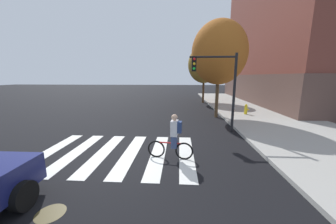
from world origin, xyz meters
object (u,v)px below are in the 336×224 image
Objects in this scene: traffic_light_near at (219,79)px; manhole_cover at (51,213)px; street_tree_near at (219,53)px; cyclist at (173,137)px; street_tree_mid at (204,64)px; fire_hydrant at (246,109)px.

manhole_cover is at bearing -126.96° from traffic_light_near.
cyclist is at bearing -112.11° from street_tree_near.
street_tree_near is at bearing 79.47° from traffic_light_near.
cyclist reaches higher than manhole_cover.
street_tree_near is (5.61, 10.25, 4.64)m from manhole_cover.
street_tree_near reaches higher than manhole_cover.
cyclist is 8.75m from street_tree_near.
street_tree_near is 7.77m from street_tree_mid.
street_tree_mid is at bearing 86.64° from traffic_light_near.
cyclist is 0.41× the size of traffic_light_near.
street_tree_near reaches higher than street_tree_mid.
manhole_cover is 8.68m from traffic_light_near.
street_tree_mid reaches higher than fire_hydrant.
street_tree_mid reaches higher than manhole_cover.
traffic_light_near is at bearing -125.58° from fire_hydrant.
manhole_cover is 0.82× the size of fire_hydrant.
manhole_cover is 0.09× the size of street_tree_near.
cyclist reaches higher than fire_hydrant.
manhole_cover is 0.15× the size of traffic_light_near.
fire_hydrant is at bearing 54.42° from traffic_light_near.
street_tree_near is (2.96, 7.30, 3.80)m from cyclist.
traffic_light_near reaches higher than cyclist.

